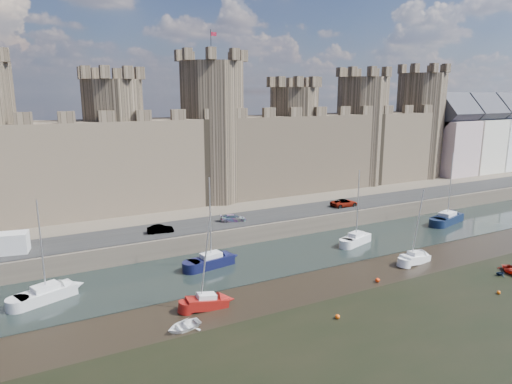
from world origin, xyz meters
TOP-DOWN VIEW (x-y plane):
  - ground at (0.00, 0.00)m, footprint 160.00×160.00m
  - water_channel at (0.00, 24.00)m, footprint 160.00×12.00m
  - quay at (0.00, 60.00)m, footprint 160.00×60.00m
  - road at (0.00, 34.00)m, footprint 160.00×7.00m
  - castle at (-0.64, 48.00)m, footprint 108.50×11.00m
  - townhouses at (71.50, 46.00)m, footprint 35.50×9.05m
  - car_1 at (-11.78, 32.98)m, footprint 3.56×1.71m
  - car_2 at (-1.03, 33.56)m, footprint 3.93×2.53m
  - car_3 at (18.54, 33.12)m, footprint 4.61×2.14m
  - van at (-30.05, 33.50)m, footprint 5.94×3.27m
  - sailboat_0 at (-26.19, 23.99)m, footprint 6.00×4.01m
  - sailboat_1 at (-8.01, 24.71)m, footprint 5.74×3.01m
  - sailboat_2 at (12.98, 23.31)m, footprint 5.15×3.21m
  - sailboat_3 at (32.70, 24.67)m, footprint 6.88×4.03m
  - sailboat_4 at (-12.42, 14.97)m, footprint 4.18×1.83m
  - sailboat_5 at (14.88, 14.41)m, footprint 4.50×2.32m
  - dinghy_4 at (22.42, 6.92)m, footprint 3.64×3.89m
  - dinghy_6 at (-15.77, 12.00)m, footprint 3.53×2.81m
  - dinghy_7 at (20.48, 6.89)m, footprint 1.46×1.32m
  - buoy_1 at (-2.41, 7.33)m, footprint 0.45×0.45m
  - buoy_3 at (6.67, 12.00)m, footprint 0.50×0.50m
  - buoy_5 at (15.82, 3.81)m, footprint 0.38×0.38m

SIDE VIEW (x-z plane):
  - ground at x=0.00m, z-range 0.00..0.00m
  - water_channel at x=0.00m, z-range 0.00..0.08m
  - buoy_5 at x=15.82m, z-range 0.00..0.38m
  - buoy_1 at x=-2.41m, z-range 0.00..0.45m
  - buoy_3 at x=6.67m, z-range 0.00..0.50m
  - dinghy_6 at x=-15.77m, z-range 0.00..0.65m
  - dinghy_4 at x=22.42m, z-range 0.00..0.66m
  - dinghy_7 at x=20.48m, z-range 0.00..0.66m
  - sailboat_5 at x=14.88m, z-range -3.95..5.32m
  - sailboat_4 at x=-12.42m, z-range -4.07..5.50m
  - sailboat_0 at x=-26.19m, z-range -4.42..6.04m
  - sailboat_2 at x=12.98m, z-range -4.37..6.02m
  - sailboat_1 at x=-8.01m, z-range -4.63..6.32m
  - sailboat_3 at x=32.70m, z-range -4.81..6.52m
  - quay at x=0.00m, z-range 0.00..2.50m
  - road at x=0.00m, z-range 2.50..2.60m
  - car_2 at x=-1.03m, z-range 2.50..3.56m
  - car_1 at x=-11.78m, z-range 2.50..3.63m
  - car_3 at x=18.54m, z-range 2.50..3.78m
  - van at x=-30.05m, z-range 2.50..4.95m
  - townhouses at x=71.50m, z-range 1.53..19.65m
  - castle at x=-0.64m, z-range -2.83..26.17m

